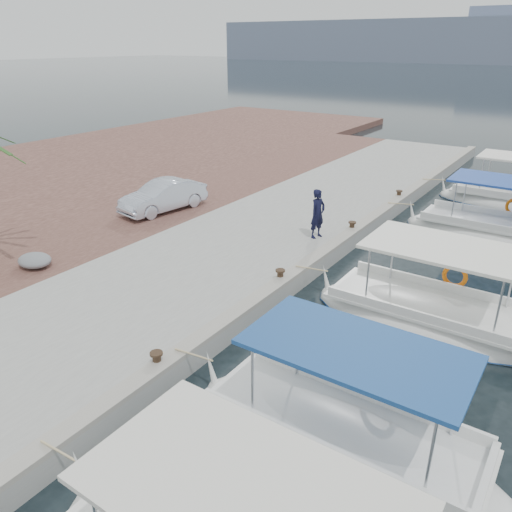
{
  "coord_description": "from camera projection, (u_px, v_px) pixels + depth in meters",
  "views": [
    {
      "loc": [
        6.34,
        -9.63,
        6.85
      ],
      "look_at": [
        -1.0,
        1.21,
        1.2
      ],
      "focal_mm": 35.0,
      "sensor_mm": 36.0,
      "label": 1
    }
  ],
  "objects": [
    {
      "name": "fishing_caique_d",
      "position": [
        500.0,
        234.0,
        18.74
      ],
      "size": [
        6.84,
        2.36,
        2.83
      ],
      "color": "white",
      "rests_on": "ground"
    },
    {
      "name": "fishing_caique_b",
      "position": [
        340.0,
        442.0,
        9.09
      ],
      "size": [
        6.2,
        2.14,
        2.83
      ],
      "color": "white",
      "rests_on": "ground"
    },
    {
      "name": "parked_car",
      "position": [
        163.0,
        196.0,
        20.13
      ],
      "size": [
        1.84,
        3.84,
        1.21
      ],
      "primitive_type": "imported",
      "rotation": [
        0.0,
        0.0,
        -0.16
      ],
      "color": "silver",
      "rests_on": "cobblestone_strip"
    },
    {
      "name": "cobblestone_strip",
      "position": [
        169.0,
        211.0,
        21.12
      ],
      "size": [
        4.0,
        40.0,
        0.5
      ],
      "primitive_type": "cube",
      "color": "#54322C",
      "rests_on": "ground"
    },
    {
      "name": "quay_curb",
      "position": [
        337.0,
        242.0,
        16.99
      ],
      "size": [
        0.44,
        40.0,
        0.12
      ],
      "primitive_type": "cube",
      "color": "gray",
      "rests_on": "concrete_quay"
    },
    {
      "name": "fishing_caique_c",
      "position": [
        427.0,
        319.0,
        13.12
      ],
      "size": [
        6.19,
        2.48,
        2.83
      ],
      "color": "white",
      "rests_on": "ground"
    },
    {
      "name": "land_backing",
      "position": [
        29.0,
        178.0,
        26.27
      ],
      "size": [
        16.0,
        60.0,
        0.48
      ],
      "primitive_type": "cube",
      "color": "#54322C",
      "rests_on": "ground"
    },
    {
      "name": "concrete_quay",
      "position": [
        269.0,
        234.0,
        18.55
      ],
      "size": [
        6.0,
        40.0,
        0.5
      ],
      "primitive_type": "cube",
      "color": "gray",
      "rests_on": "ground"
    },
    {
      "name": "ground",
      "position": [
        262.0,
        320.0,
        13.3
      ],
      "size": [
        400.0,
        400.0,
        0.0
      ],
      "primitive_type": "plane",
      "color": "black",
      "rests_on": "ground"
    },
    {
      "name": "mooring_bollards",
      "position": [
        280.0,
        274.0,
        14.35
      ],
      "size": [
        0.28,
        20.28,
        0.33
      ],
      "color": "black",
      "rests_on": "concrete_quay"
    },
    {
      "name": "tarp_bundle",
      "position": [
        35.0,
        260.0,
        15.22
      ],
      "size": [
        1.1,
        0.9,
        0.4
      ],
      "primitive_type": "ellipsoid",
      "color": "slate",
      "rests_on": "cobblestone_strip"
    },
    {
      "name": "fisherman",
      "position": [
        318.0,
        214.0,
        17.26
      ],
      "size": [
        0.55,
        0.71,
        1.72
      ],
      "primitive_type": "imported",
      "rotation": [
        0.0,
        0.0,
        1.34
      ],
      "color": "black",
      "rests_on": "concrete_quay"
    }
  ]
}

